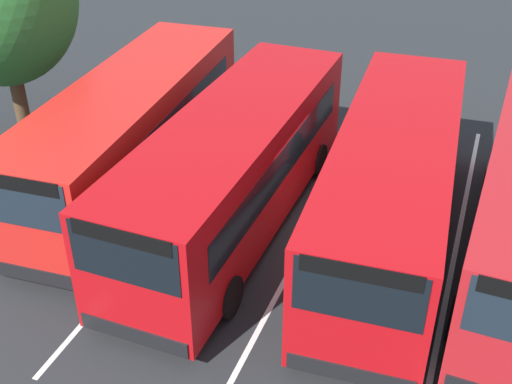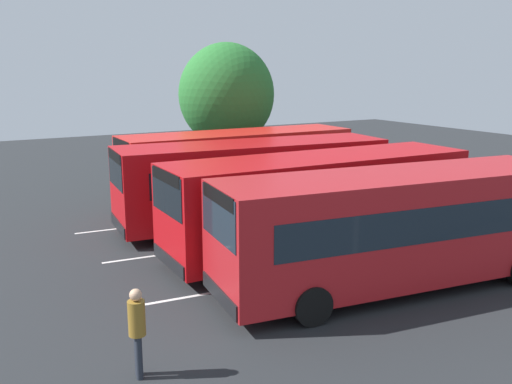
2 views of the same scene
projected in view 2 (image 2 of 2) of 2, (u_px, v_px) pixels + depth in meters
ground_plane at (294, 236)px, 19.41m from camera, size 65.34×65.34×0.00m
bus_far_left at (237, 165)px, 23.74m from camera, size 9.90×2.85×3.04m
bus_center_left at (253, 180)px, 20.47m from camera, size 10.05×3.56×3.04m
bus_center_right at (319, 200)px, 17.37m from camera, size 9.92×2.91×3.04m
bus_far_right at (398, 225)px, 14.65m from camera, size 10.08×3.77×3.04m
pedestrian at (137, 326)px, 10.40m from camera, size 0.38×0.38×1.75m
depot_tree at (227, 95)px, 28.17m from camera, size 4.84×4.36×6.87m
lane_stripe_outer_left at (245, 214)px, 22.37m from camera, size 12.88×1.28×0.01m
lane_stripe_inner_left at (294, 236)px, 19.41m from camera, size 12.88×1.28×0.01m
lane_stripe_inner_right at (361, 267)px, 16.45m from camera, size 12.88×1.28×0.01m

